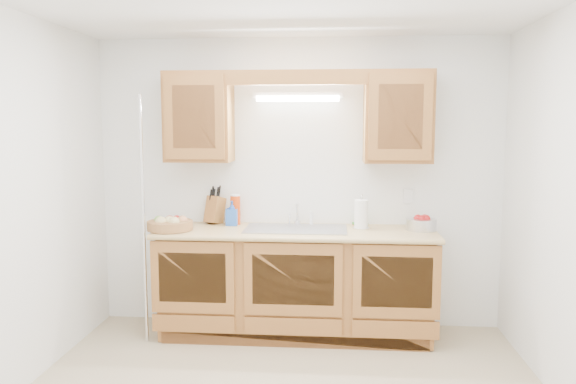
# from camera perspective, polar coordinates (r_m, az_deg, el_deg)

# --- Properties ---
(room) EXTENTS (3.52, 3.50, 2.50)m
(room) POSITION_cam_1_polar(r_m,az_deg,el_deg) (3.42, -0.54, -1.79)
(room) COLOR tan
(room) RESTS_ON ground
(base_cabinets) EXTENTS (2.20, 0.60, 0.86)m
(base_cabinets) POSITION_cam_1_polar(r_m,az_deg,el_deg) (4.76, 0.79, -9.26)
(base_cabinets) COLOR olive
(base_cabinets) RESTS_ON ground
(countertop) EXTENTS (2.30, 0.63, 0.04)m
(countertop) POSITION_cam_1_polar(r_m,az_deg,el_deg) (4.65, 0.79, -4.10)
(countertop) COLOR tan
(countertop) RESTS_ON base_cabinets
(upper_cabinet_left) EXTENTS (0.55, 0.33, 0.75)m
(upper_cabinet_left) POSITION_cam_1_polar(r_m,az_deg,el_deg) (4.84, -9.02, 7.51)
(upper_cabinet_left) COLOR olive
(upper_cabinet_left) RESTS_ON room
(upper_cabinet_right) EXTENTS (0.55, 0.33, 0.75)m
(upper_cabinet_right) POSITION_cam_1_polar(r_m,az_deg,el_deg) (4.73, 11.10, 7.49)
(upper_cabinet_right) COLOR olive
(upper_cabinet_right) RESTS_ON room
(valance) EXTENTS (2.20, 0.05, 0.12)m
(valance) POSITION_cam_1_polar(r_m,az_deg,el_deg) (4.58, 0.82, 11.58)
(valance) COLOR olive
(valance) RESTS_ON room
(fluorescent_fixture) EXTENTS (0.76, 0.08, 0.08)m
(fluorescent_fixture) POSITION_cam_1_polar(r_m,az_deg,el_deg) (4.80, 1.00, 9.66)
(fluorescent_fixture) COLOR white
(fluorescent_fixture) RESTS_ON room
(sink) EXTENTS (0.84, 0.46, 0.36)m
(sink) POSITION_cam_1_polar(r_m,az_deg,el_deg) (4.68, 0.81, -4.67)
(sink) COLOR #9E9EA3
(sink) RESTS_ON countertop
(wire_shelf_pole) EXTENTS (0.03, 0.03, 2.00)m
(wire_shelf_pole) POSITION_cam_1_polar(r_m,az_deg,el_deg) (4.62, -14.46, -2.87)
(wire_shelf_pole) COLOR silver
(wire_shelf_pole) RESTS_ON ground
(outlet_plate) EXTENTS (0.08, 0.01, 0.12)m
(outlet_plate) POSITION_cam_1_polar(r_m,az_deg,el_deg) (4.94, 12.10, -0.42)
(outlet_plate) COLOR white
(outlet_plate) RESTS_ON room
(fruit_basket) EXTENTS (0.40, 0.40, 0.12)m
(fruit_basket) POSITION_cam_1_polar(r_m,az_deg,el_deg) (4.72, -11.90, -3.20)
(fruit_basket) COLOR #A36F41
(fruit_basket) RESTS_ON countertop
(knife_block) EXTENTS (0.19, 0.23, 0.34)m
(knife_block) POSITION_cam_1_polar(r_m,az_deg,el_deg) (4.97, -7.43, -1.77)
(knife_block) COLOR olive
(knife_block) RESTS_ON countertop
(orange_canister) EXTENTS (0.10, 0.10, 0.26)m
(orange_canister) POSITION_cam_1_polar(r_m,az_deg,el_deg) (4.89, -5.37, -1.77)
(orange_canister) COLOR red
(orange_canister) RESTS_ON countertop
(soap_bottle) EXTENTS (0.10, 0.10, 0.21)m
(soap_bottle) POSITION_cam_1_polar(r_m,az_deg,el_deg) (4.85, -5.71, -2.13)
(soap_bottle) COLOR blue
(soap_bottle) RESTS_ON countertop
(sponge) EXTENTS (0.14, 0.10, 0.02)m
(sponge) POSITION_cam_1_polar(r_m,az_deg,el_deg) (4.89, 7.33, -3.25)
(sponge) COLOR #CC333F
(sponge) RESTS_ON countertop
(paper_towel) EXTENTS (0.14, 0.14, 0.29)m
(paper_towel) POSITION_cam_1_polar(r_m,az_deg,el_deg) (4.71, 7.44, -2.29)
(paper_towel) COLOR silver
(paper_towel) RESTS_ON countertop
(apple_bowl) EXTENTS (0.32, 0.32, 0.13)m
(apple_bowl) POSITION_cam_1_polar(r_m,az_deg,el_deg) (4.74, 13.40, -3.12)
(apple_bowl) COLOR silver
(apple_bowl) RESTS_ON countertop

